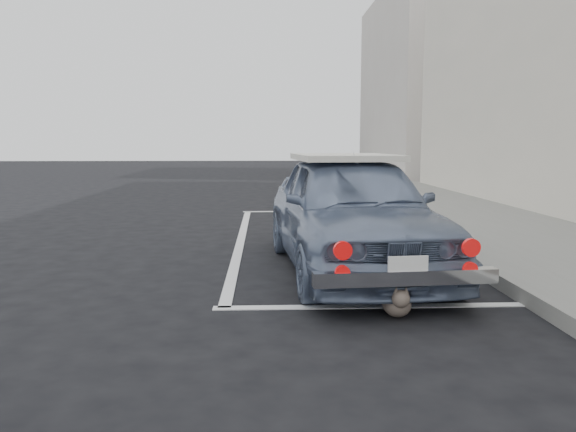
# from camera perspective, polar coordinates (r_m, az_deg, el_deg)

# --- Properties ---
(ground) EXTENTS (80.00, 80.00, 0.00)m
(ground) POSITION_cam_1_polar(r_m,az_deg,el_deg) (5.58, 3.21, -7.77)
(ground) COLOR black
(ground) RESTS_ON ground
(sidewalk) EXTENTS (2.80, 40.00, 0.15)m
(sidewalk) POSITION_cam_1_polar(r_m,az_deg,el_deg) (8.37, 24.19, -2.76)
(sidewalk) COLOR slate
(sidewalk) RESTS_ON ground
(building_far) EXTENTS (3.50, 10.00, 8.00)m
(building_far) POSITION_cam_1_polar(r_m,az_deg,el_deg) (26.40, 13.10, 12.81)
(building_far) COLOR beige
(building_far) RESTS_ON ground
(pline_rear) EXTENTS (3.00, 0.12, 0.01)m
(pline_rear) POSITION_cam_1_polar(r_m,az_deg,el_deg) (5.18, 9.34, -9.04)
(pline_rear) COLOR silver
(pline_rear) RESTS_ON ground
(pline_front) EXTENTS (3.00, 0.12, 0.01)m
(pline_front) POSITION_cam_1_polar(r_m,az_deg,el_deg) (11.99, 2.59, 0.48)
(pline_front) COLOR silver
(pline_front) RESTS_ON ground
(pline_side) EXTENTS (0.12, 7.00, 0.01)m
(pline_side) POSITION_cam_1_polar(r_m,az_deg,el_deg) (8.49, -4.82, -2.46)
(pline_side) COLOR silver
(pline_side) RESTS_ON ground
(retro_coupe) EXTENTS (1.92, 4.13, 1.37)m
(retro_coupe) POSITION_cam_1_polar(r_m,az_deg,el_deg) (6.48, 6.45, 0.55)
(retro_coupe) COLOR slate
(retro_coupe) RESTS_ON ground
(cat) EXTENTS (0.26, 0.56, 0.30)m
(cat) POSITION_cam_1_polar(r_m,az_deg,el_deg) (4.89, 11.02, -8.46)
(cat) COLOR #685A4F
(cat) RESTS_ON ground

